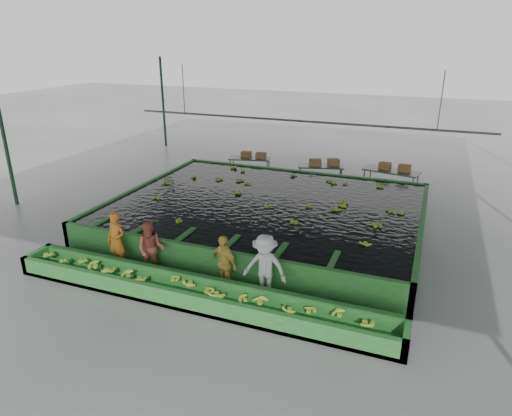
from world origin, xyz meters
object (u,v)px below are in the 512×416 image
at_px(box_stack_left, 254,157).
at_px(worker_c, 224,263).
at_px(packing_table_right, 390,182).
at_px(box_stack_mid, 324,165).
at_px(sorting_trough, 194,293).
at_px(worker_a, 116,241).
at_px(worker_b, 151,249).
at_px(flotation_tank, 267,213).
at_px(packing_table_left, 250,167).
at_px(packing_table_mid, 320,175).
at_px(worker_d, 265,267).
at_px(box_stack_right, 394,170).

bearing_deg(box_stack_left, worker_c, -72.55).
xyz_separation_m(packing_table_right, box_stack_mid, (-2.79, 0.12, 0.38)).
relative_size(sorting_trough, worker_c, 6.67).
relative_size(worker_a, box_stack_left, 1.42).
height_order(worker_b, box_stack_left, worker_b).
distance_m(flotation_tank, worker_c, 4.33).
height_order(packing_table_left, packing_table_mid, packing_table_mid).
relative_size(worker_d, box_stack_right, 1.35).
bearing_deg(worker_b, worker_a, 160.97).
distance_m(worker_b, box_stack_left, 9.72).
relative_size(sorting_trough, worker_b, 6.57).
relative_size(flotation_tank, packing_table_left, 5.31).
bearing_deg(box_stack_right, worker_b, -119.76).
height_order(worker_b, packing_table_left, worker_b).
bearing_deg(worker_c, box_stack_mid, 112.35).
bearing_deg(sorting_trough, worker_d, 27.72).
bearing_deg(box_stack_right, box_stack_mid, 178.03).
bearing_deg(box_stack_mid, worker_b, -104.50).
bearing_deg(worker_c, sorting_trough, -93.66).
bearing_deg(packing_table_right, packing_table_left, 177.70).
height_order(worker_a, packing_table_left, worker_a).
bearing_deg(sorting_trough, box_stack_mid, 85.95).
height_order(sorting_trough, packing_table_mid, packing_table_mid).
distance_m(flotation_tank, packing_table_mid, 5.13).
xyz_separation_m(worker_a, box_stack_mid, (3.54, 9.44, 0.05)).
xyz_separation_m(flotation_tank, sorting_trough, (0.00, -5.10, -0.20)).
bearing_deg(packing_table_left, worker_d, -65.88).
bearing_deg(worker_b, packing_table_left, 77.22).
xyz_separation_m(packing_table_mid, packing_table_right, (2.93, -0.07, 0.06)).
bearing_deg(worker_a, box_stack_right, 63.57).
distance_m(sorting_trough, packing_table_mid, 10.21).
distance_m(worker_d, packing_table_right, 9.54).
bearing_deg(box_stack_mid, sorting_trough, -94.05).
relative_size(worker_c, packing_table_left, 0.80).
bearing_deg(worker_b, packing_table_mid, 57.18).
distance_m(packing_table_mid, box_stack_mid, 0.46).
relative_size(packing_table_left, box_stack_mid, 1.48).
bearing_deg(box_stack_mid, worker_d, -85.17).
height_order(worker_c, box_stack_left, worker_c).
height_order(worker_d, box_stack_left, worker_d).
relative_size(worker_a, worker_c, 1.10).
relative_size(flotation_tank, box_stack_left, 8.65).
relative_size(packing_table_mid, box_stack_right, 1.54).
bearing_deg(worker_a, sorting_trough, -7.69).
relative_size(packing_table_left, box_stack_left, 1.63).
distance_m(packing_table_left, box_stack_left, 0.46).
distance_m(worker_a, packing_table_left, 9.59).
bearing_deg(packing_table_right, box_stack_right, 8.81).
bearing_deg(worker_b, packing_table_right, 41.67).
relative_size(sorting_trough, box_stack_left, 8.65).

